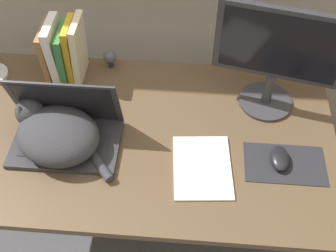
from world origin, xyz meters
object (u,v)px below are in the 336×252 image
Objects in this scene: laptop at (66,131)px; book_row at (64,51)px; external_monitor at (277,56)px; notepad at (202,167)px; cat at (56,133)px; computer_mouse at (280,158)px; webcam at (110,57)px.

book_row is (-0.07, 0.33, 0.07)m from laptop.
laptop is at bearing -161.62° from external_monitor.
external_monitor is at bearing 18.38° from laptop.
book_row is 0.70m from notepad.
cat is at bearing -125.58° from laptop.
cat is 1.39× the size of notepad.
cat is 1.46× the size of book_row.
cat is 0.51m from notepad.
webcam is (-0.65, 0.43, 0.03)m from computer_mouse.
laptop is 0.98× the size of cat.
book_row is (-0.05, 0.37, 0.05)m from cat.
cat is 3.63× the size of computer_mouse.
book_row reaches higher than laptop.
external_monitor reaches higher than laptop.
cat is 0.37m from book_row.
book_row is 0.18m from webcam.
webcam is at bearing 146.48° from computer_mouse.
laptop is at bearing 170.00° from notepad.
cat is 0.88× the size of external_monitor.
cat is 0.79m from external_monitor.
computer_mouse is 1.33× the size of webcam.
cat is (-0.02, -0.03, 0.02)m from laptop.
cat reaches higher than notepad.
book_row is (-0.78, 0.10, -0.11)m from external_monitor.
computer_mouse is at bearing -84.30° from external_monitor.
external_monitor is 1.59× the size of notepad.
cat reaches higher than webcam.
notepad is (-0.26, -0.05, -0.02)m from computer_mouse.
webcam is at bearing 19.46° from book_row.
external_monitor is 1.66× the size of book_row.
external_monitor reaches higher than cat.
book_row is at bearing 102.58° from laptop.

